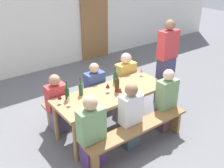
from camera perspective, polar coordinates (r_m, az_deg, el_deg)
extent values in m
plane|color=slate|center=(4.76, 0.00, -9.77)|extent=(24.00, 24.00, 0.00)
cube|color=silver|center=(7.01, -17.57, 15.17)|extent=(14.00, 0.20, 3.20)
cube|color=olive|center=(7.78, -3.82, 13.12)|extent=(0.90, 0.06, 2.10)
cube|color=#9E7247|center=(4.38, 0.00, -2.06)|extent=(1.99, 0.77, 0.05)
cylinder|color=#9E7247|center=(3.94, -8.04, -12.44)|extent=(0.07, 0.07, 0.70)
cylinder|color=#9E7247|center=(4.90, 10.96, -4.31)|extent=(0.07, 0.07, 0.70)
cylinder|color=#9E7247|center=(4.42, -12.23, -8.05)|extent=(0.07, 0.07, 0.70)
cylinder|color=#9E7247|center=(5.29, 5.84, -1.50)|extent=(0.07, 0.07, 0.70)
cube|color=olive|center=(4.08, 5.84, -9.36)|extent=(1.89, 0.30, 0.04)
cube|color=olive|center=(3.82, -4.18, -16.54)|extent=(0.06, 0.24, 0.41)
cube|color=olive|center=(4.73, 13.41, -7.82)|extent=(0.06, 0.24, 0.41)
cube|color=olive|center=(5.02, -4.69, -2.06)|extent=(1.89, 0.30, 0.04)
cube|color=olive|center=(4.81, -13.18, -7.22)|extent=(0.06, 0.24, 0.41)
cube|color=olive|center=(5.56, 2.76, -1.65)|extent=(0.06, 0.24, 0.41)
cylinder|color=#332814|center=(4.33, 1.12, -0.30)|extent=(0.08, 0.08, 0.23)
cylinder|color=#332814|center=(4.26, 1.14, 1.53)|extent=(0.03, 0.03, 0.07)
cylinder|color=black|center=(4.24, 1.14, 2.04)|extent=(0.03, 0.03, 0.01)
cylinder|color=#194723|center=(4.64, 0.70, 1.40)|extent=(0.07, 0.07, 0.20)
cylinder|color=#194723|center=(4.58, 0.71, 3.08)|extent=(0.02, 0.02, 0.09)
cylinder|color=black|center=(4.56, 0.72, 3.69)|extent=(0.03, 0.03, 0.01)
cylinder|color=#234C2D|center=(4.26, -6.86, -1.14)|extent=(0.07, 0.07, 0.20)
cylinder|color=#234C2D|center=(4.20, -6.96, 0.68)|extent=(0.02, 0.02, 0.10)
cylinder|color=black|center=(4.18, -7.00, 1.35)|extent=(0.03, 0.03, 0.01)
cylinder|color=#143319|center=(4.16, -9.84, -2.11)|extent=(0.07, 0.07, 0.20)
cylinder|color=#143319|center=(4.09, -9.99, -0.30)|extent=(0.02, 0.02, 0.09)
cylinder|color=black|center=(4.07, -10.04, 0.34)|extent=(0.03, 0.03, 0.01)
cylinder|color=silver|center=(4.22, 1.78, -2.78)|extent=(0.06, 0.06, 0.01)
cylinder|color=silver|center=(4.20, 1.79, -2.28)|extent=(0.01, 0.01, 0.08)
cone|color=maroon|center=(4.16, 1.80, -1.30)|extent=(0.06, 0.06, 0.09)
cylinder|color=silver|center=(5.01, 6.41, 1.92)|extent=(0.06, 0.06, 0.01)
cylinder|color=silver|center=(4.99, 6.43, 2.28)|extent=(0.01, 0.01, 0.06)
cone|color=#D18C93|center=(4.96, 6.47, 3.06)|extent=(0.07, 0.07, 0.09)
cylinder|color=silver|center=(4.04, -9.38, -4.60)|extent=(0.06, 0.06, 0.01)
cylinder|color=silver|center=(4.01, -9.43, -4.02)|extent=(0.01, 0.01, 0.09)
cone|color=beige|center=(3.97, -9.51, -3.02)|extent=(0.06, 0.06, 0.07)
cylinder|color=silver|center=(4.12, -11.32, -4.12)|extent=(0.06, 0.06, 0.01)
cylinder|color=silver|center=(4.10, -11.37, -3.65)|extent=(0.01, 0.01, 0.07)
cone|color=maroon|center=(4.06, -11.46, -2.68)|extent=(0.07, 0.07, 0.08)
cylinder|color=silver|center=(4.36, -0.93, -1.74)|extent=(0.06, 0.06, 0.01)
cylinder|color=silver|center=(4.34, -0.93, -1.27)|extent=(0.01, 0.01, 0.08)
cone|color=maroon|center=(4.31, -0.94, -0.33)|extent=(0.07, 0.07, 0.08)
cube|color=#513471|center=(3.94, -4.33, -14.63)|extent=(0.29, 0.24, 0.45)
cube|color=#729966|center=(3.65, -4.58, -8.95)|extent=(0.39, 0.20, 0.50)
sphere|color=tan|center=(3.46, -4.79, -4.16)|extent=(0.20, 0.20, 0.20)
cube|color=#3E4851|center=(4.27, 3.92, -10.88)|extent=(0.26, 0.24, 0.45)
cube|color=silver|center=(4.01, 4.12, -5.58)|extent=(0.34, 0.20, 0.48)
sphere|color=#846047|center=(3.84, 4.28, -1.28)|extent=(0.20, 0.20, 0.20)
cube|color=brown|center=(4.75, 11.41, -7.20)|extent=(0.27, 0.24, 0.45)
cube|color=#729966|center=(4.51, 11.95, -2.09)|extent=(0.36, 0.20, 0.51)
sphere|color=beige|center=(4.36, 12.36, 1.97)|extent=(0.19, 0.19, 0.19)
cube|color=#534C6C|center=(4.70, -11.64, -7.59)|extent=(0.25, 0.24, 0.45)
cube|color=#C6383D|center=(4.47, -12.15, -2.81)|extent=(0.34, 0.20, 0.44)
sphere|color=#A87A5B|center=(4.33, -12.54, 0.85)|extent=(0.19, 0.19, 0.19)
cube|color=navy|center=(5.00, -3.71, -4.79)|extent=(0.27, 0.24, 0.45)
cube|color=#384C8C|center=(4.79, -3.87, -0.07)|extent=(0.36, 0.20, 0.47)
sphere|color=tan|center=(4.65, -3.98, 3.52)|extent=(0.18, 0.18, 0.18)
cube|color=#4C3C5D|center=(5.39, 2.91, -2.37)|extent=(0.31, 0.24, 0.45)
cube|color=gold|center=(5.18, 3.02, 2.12)|extent=(0.41, 0.20, 0.47)
sphere|color=beige|center=(5.05, 3.11, 5.65)|extent=(0.21, 0.21, 0.21)
cube|color=#3E3C68|center=(5.44, 11.44, 0.63)|extent=(0.31, 0.24, 1.00)
cube|color=#C6383D|center=(5.16, 12.21, 8.45)|extent=(0.41, 0.20, 0.56)
sphere|color=#846047|center=(5.06, 12.61, 12.54)|extent=(0.20, 0.20, 0.20)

